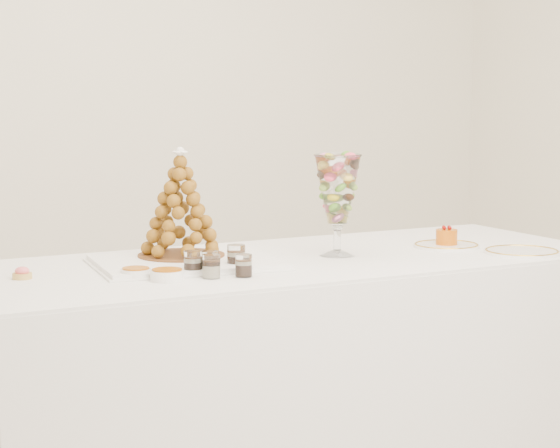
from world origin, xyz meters
TOP-DOWN VIEW (x-y plane):
  - buffet_table at (0.04, 0.14)m, footprint 2.16×0.89m
  - lace_tray at (-0.33, 0.18)m, footprint 0.61×0.49m
  - macaron_vase at (0.19, 0.12)m, footprint 0.15×0.15m
  - cake_plate at (0.63, 0.09)m, footprint 0.23×0.23m
  - spare_plate at (0.76, -0.14)m, footprint 0.25×0.25m
  - pink_tart at (-0.85, 0.19)m, footprint 0.06×0.06m
  - verrine_a at (-0.38, 0.01)m, footprint 0.06×0.06m
  - verrine_b at (-0.33, -0.01)m, footprint 0.05×0.05m
  - verrine_c at (-0.22, 0.04)m, footprint 0.07×0.07m
  - verrine_d at (-0.36, -0.06)m, footprint 0.07×0.07m
  - verrine_e at (-0.26, -0.09)m, footprint 0.05×0.05m
  - ramekin_back at (-0.55, 0.04)m, footprint 0.09×0.09m
  - ramekin_front at (-0.49, -0.04)m, footprint 0.10×0.10m
  - croquembouche at (-0.31, 0.26)m, footprint 0.28×0.28m
  - mousse_cake at (0.63, 0.09)m, footprint 0.08×0.08m

SIDE VIEW (x-z plane):
  - buffet_table at x=0.04m, z-range 0.00..0.82m
  - cake_plate at x=0.63m, z-range 0.82..0.83m
  - spare_plate at x=0.76m, z-range 0.82..0.83m
  - lace_tray at x=-0.33m, z-range 0.82..0.84m
  - ramekin_back at x=-0.55m, z-range 0.82..0.84m
  - pink_tart at x=-0.85m, z-range 0.81..0.85m
  - ramekin_front at x=-0.49m, z-range 0.82..0.85m
  - verrine_e at x=-0.26m, z-range 0.82..0.88m
  - verrine_b at x=-0.33m, z-range 0.82..0.89m
  - verrine_d at x=-0.36m, z-range 0.82..0.89m
  - verrine_a at x=-0.38m, z-range 0.82..0.89m
  - mousse_cake at x=0.63m, z-range 0.82..0.89m
  - verrine_c at x=-0.22m, z-range 0.82..0.89m
  - croquembouche at x=-0.31m, z-range 0.83..1.18m
  - macaron_vase at x=0.19m, z-range 0.87..1.20m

